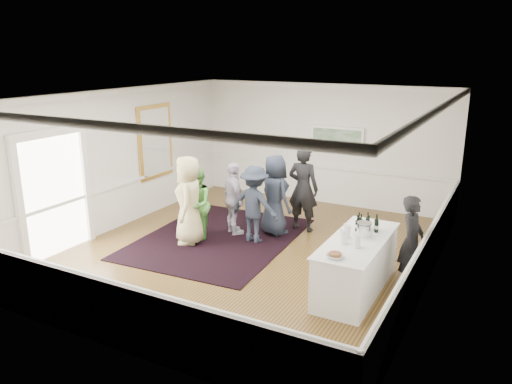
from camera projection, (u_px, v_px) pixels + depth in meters
The scene contains 23 objects.
floor at pixel (251, 251), 10.36m from camera, with size 8.00×8.00×0.00m, color brown.
ceiling at pixel (251, 95), 9.49m from camera, with size 7.00×8.00×0.02m, color white.
wall_left at pixel (118, 159), 11.51m from camera, with size 0.02×8.00×3.20m, color white.
wall_right at pixel (434, 200), 8.34m from camera, with size 0.02×8.00×3.20m, color white.
wall_back at pixel (323, 144), 13.32m from camera, with size 7.00×0.02×3.20m, color white.
wall_front at pixel (105, 242), 6.53m from camera, with size 7.00×0.02×3.20m, color white.
wainscoting at pixel (251, 228), 10.23m from camera, with size 7.00×8.00×1.00m, color white, non-canonical shape.
mirror at pixel (156, 142), 12.54m from camera, with size 0.05×1.25×1.85m.
doorway at pixel (54, 186), 9.93m from camera, with size 0.10×1.78×2.56m.
landscape_painting at pixel (337, 139), 13.04m from camera, with size 1.44×0.06×0.66m.
area_rug at pixel (218, 238), 11.04m from camera, with size 3.10×4.07×0.02m, color black.
serving_table at pixel (356, 265), 8.54m from camera, with size 0.89×2.34×0.95m.
bartender at pixel (411, 242), 8.64m from camera, with size 0.60×0.39×1.64m, color black.
guest_tan at pixel (189, 200), 10.57m from camera, with size 0.93×0.61×1.91m, color #C7B87C.
guest_green at pixel (197, 204), 10.81m from camera, with size 0.78×0.60×1.60m, color #5AB046.
guest_lilac at pixel (234, 199), 11.11m from camera, with size 0.97×0.40×1.65m, color silver.
guest_dark_a at pixel (255, 204), 10.66m from camera, with size 1.09×0.63×1.69m, color #212938.
guest_dark_b at pixel (303, 189), 11.32m from camera, with size 0.72×0.47×1.98m, color black.
guest_navy at pixel (275, 195), 11.11m from camera, with size 0.89×0.58×1.82m, color #212938.
wine_bottles at pixel (367, 222), 8.79m from camera, with size 0.41×0.31×0.31m.
juice_pitchers at pixel (349, 236), 8.22m from camera, with size 0.39×0.45×0.24m.
ice_bucket at pixel (364, 230), 8.52m from camera, with size 0.26×0.26×0.24m, color silver.
nut_bowl at pixel (335, 255), 7.65m from camera, with size 0.27×0.27×0.08m.
Camera 1 is at (4.63, -8.45, 4.02)m, focal length 35.00 mm.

